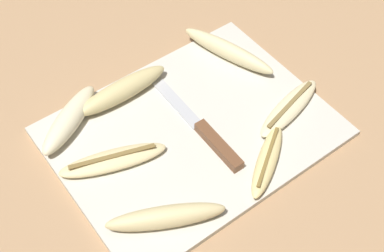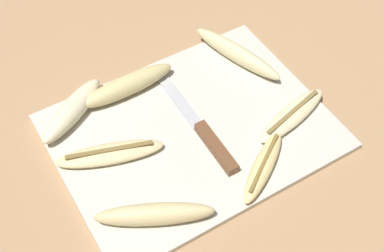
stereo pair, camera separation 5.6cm
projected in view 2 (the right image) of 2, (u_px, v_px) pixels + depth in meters
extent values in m
plane|color=tan|center=(192.00, 134.00, 0.95)|extent=(4.00, 4.00, 0.00)
cube|color=beige|center=(192.00, 132.00, 0.94)|extent=(0.47, 0.36, 0.01)
cube|color=brown|center=(216.00, 147.00, 0.90)|extent=(0.02, 0.11, 0.02)
cube|color=#B7BABF|center=(177.00, 98.00, 0.98)|extent=(0.02, 0.16, 0.00)
ellipsoid|color=beige|center=(72.00, 110.00, 0.94)|extent=(0.16, 0.12, 0.04)
ellipsoid|color=beige|center=(292.00, 115.00, 0.95)|extent=(0.17, 0.08, 0.02)
cube|color=olive|center=(293.00, 111.00, 0.94)|extent=(0.13, 0.04, 0.00)
ellipsoid|color=beige|center=(110.00, 154.00, 0.89)|extent=(0.19, 0.10, 0.02)
cube|color=olive|center=(109.00, 150.00, 0.88)|extent=(0.14, 0.05, 0.00)
ellipsoid|color=beige|center=(237.00, 53.00, 1.03)|extent=(0.09, 0.20, 0.04)
ellipsoid|color=beige|center=(154.00, 214.00, 0.82)|extent=(0.18, 0.12, 0.04)
ellipsoid|color=#DBC684|center=(127.00, 85.00, 0.98)|extent=(0.19, 0.04, 0.04)
ellipsoid|color=#EDD689|center=(263.00, 166.00, 0.88)|extent=(0.15, 0.11, 0.02)
cube|color=olive|center=(264.00, 162.00, 0.87)|extent=(0.11, 0.07, 0.00)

